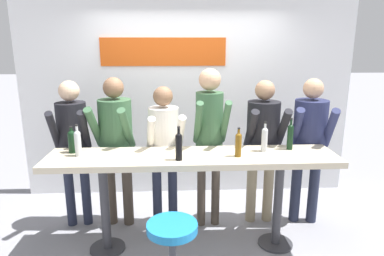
{
  "coord_description": "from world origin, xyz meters",
  "views": [
    {
      "loc": [
        -0.16,
        -3.17,
        2.09
      ],
      "look_at": [
        0.0,
        0.09,
        1.26
      ],
      "focal_mm": 32.0,
      "sensor_mm": 36.0,
      "label": 1
    }
  ],
  "objects_px": {
    "tasting_table": "(192,169)",
    "wine_bottle_3": "(238,143)",
    "bar_stool": "(172,247)",
    "person_center_right": "(263,137)",
    "person_center_left": "(164,142)",
    "person_left": "(116,136)",
    "wine_bottle_5": "(290,136)",
    "person_center": "(209,129)",
    "person_far_left": "(73,138)",
    "person_right": "(309,136)",
    "wine_bottle_0": "(72,140)",
    "wine_bottle_2": "(179,145)",
    "wine_bottle_1": "(265,138)",
    "wine_bottle_4": "(78,142)"
  },
  "relations": [
    {
      "from": "wine_bottle_0",
      "to": "wine_bottle_3",
      "type": "bearing_deg",
      "value": -6.92
    },
    {
      "from": "person_center_right",
      "to": "person_right",
      "type": "xyz_separation_m",
      "value": [
        0.52,
        -0.04,
        0.01
      ]
    },
    {
      "from": "person_center_left",
      "to": "person_left",
      "type": "bearing_deg",
      "value": 161.43
    },
    {
      "from": "wine_bottle_1",
      "to": "wine_bottle_3",
      "type": "relative_size",
      "value": 1.06
    },
    {
      "from": "bar_stool",
      "to": "person_left",
      "type": "relative_size",
      "value": 0.38
    },
    {
      "from": "person_center",
      "to": "person_center_right",
      "type": "xyz_separation_m",
      "value": [
        0.61,
        0.06,
        -0.12
      ]
    },
    {
      "from": "person_left",
      "to": "wine_bottle_4",
      "type": "height_order",
      "value": "person_left"
    },
    {
      "from": "person_center_right",
      "to": "wine_bottle_1",
      "type": "relative_size",
      "value": 5.52
    },
    {
      "from": "person_far_left",
      "to": "person_right",
      "type": "distance_m",
      "value": 2.64
    },
    {
      "from": "bar_stool",
      "to": "person_center",
      "type": "bearing_deg",
      "value": 69.76
    },
    {
      "from": "person_center",
      "to": "person_left",
      "type": "bearing_deg",
      "value": 173.4
    },
    {
      "from": "person_far_left",
      "to": "bar_stool",
      "type": "bearing_deg",
      "value": -53.14
    },
    {
      "from": "person_center",
      "to": "person_center_right",
      "type": "bearing_deg",
      "value": 3.24
    },
    {
      "from": "person_center_left",
      "to": "person_center_right",
      "type": "bearing_deg",
      "value": -5.26
    },
    {
      "from": "person_center_right",
      "to": "wine_bottle_3",
      "type": "xyz_separation_m",
      "value": [
        -0.39,
        -0.57,
        0.1
      ]
    },
    {
      "from": "person_center",
      "to": "wine_bottle_0",
      "type": "xyz_separation_m",
      "value": [
        -1.4,
        -0.31,
        -0.02
      ]
    },
    {
      "from": "person_far_left",
      "to": "wine_bottle_2",
      "type": "xyz_separation_m",
      "value": [
        1.16,
        -0.66,
        0.1
      ]
    },
    {
      "from": "bar_stool",
      "to": "wine_bottle_1",
      "type": "distance_m",
      "value": 1.39
    },
    {
      "from": "tasting_table",
      "to": "person_far_left",
      "type": "distance_m",
      "value": 1.41
    },
    {
      "from": "bar_stool",
      "to": "person_center_right",
      "type": "bearing_deg",
      "value": 48.8
    },
    {
      "from": "tasting_table",
      "to": "wine_bottle_1",
      "type": "relative_size",
      "value": 9.33
    },
    {
      "from": "wine_bottle_2",
      "to": "person_center_left",
      "type": "bearing_deg",
      "value": 105.37
    },
    {
      "from": "wine_bottle_2",
      "to": "person_right",
      "type": "bearing_deg",
      "value": 22.43
    },
    {
      "from": "wine_bottle_3",
      "to": "wine_bottle_1",
      "type": "bearing_deg",
      "value": 27.11
    },
    {
      "from": "person_left",
      "to": "wine_bottle_1",
      "type": "distance_m",
      "value": 1.62
    },
    {
      "from": "person_left",
      "to": "wine_bottle_3",
      "type": "height_order",
      "value": "person_left"
    },
    {
      "from": "person_center_left",
      "to": "tasting_table",
      "type": "bearing_deg",
      "value": -65.34
    },
    {
      "from": "tasting_table",
      "to": "person_right",
      "type": "distance_m",
      "value": 1.44
    },
    {
      "from": "person_center_left",
      "to": "wine_bottle_5",
      "type": "relative_size",
      "value": 4.96
    },
    {
      "from": "person_right",
      "to": "wine_bottle_1",
      "type": "xyz_separation_m",
      "value": [
        -0.62,
        -0.38,
        0.1
      ]
    },
    {
      "from": "person_center",
      "to": "wine_bottle_3",
      "type": "bearing_deg",
      "value": -68.5
    },
    {
      "from": "person_center_right",
      "to": "wine_bottle_1",
      "type": "height_order",
      "value": "person_center_right"
    },
    {
      "from": "person_left",
      "to": "wine_bottle_0",
      "type": "height_order",
      "value": "person_left"
    },
    {
      "from": "person_center",
      "to": "wine_bottle_3",
      "type": "height_order",
      "value": "person_center"
    },
    {
      "from": "tasting_table",
      "to": "person_center_right",
      "type": "bearing_deg",
      "value": 31.78
    },
    {
      "from": "wine_bottle_0",
      "to": "person_center",
      "type": "bearing_deg",
      "value": 12.62
    },
    {
      "from": "person_left",
      "to": "person_center",
      "type": "height_order",
      "value": "person_center"
    },
    {
      "from": "bar_stool",
      "to": "wine_bottle_4",
      "type": "xyz_separation_m",
      "value": [
        -0.9,
        0.69,
        0.72
      ]
    },
    {
      "from": "person_center",
      "to": "person_right",
      "type": "height_order",
      "value": "person_center"
    },
    {
      "from": "wine_bottle_2",
      "to": "wine_bottle_3",
      "type": "xyz_separation_m",
      "value": [
        0.57,
        0.08,
        -0.02
      ]
    },
    {
      "from": "tasting_table",
      "to": "wine_bottle_3",
      "type": "distance_m",
      "value": 0.52
    },
    {
      "from": "wine_bottle_5",
      "to": "wine_bottle_1",
      "type": "bearing_deg",
      "value": -170.1
    },
    {
      "from": "person_right",
      "to": "bar_stool",
      "type": "bearing_deg",
      "value": -133.81
    },
    {
      "from": "person_far_left",
      "to": "person_right",
      "type": "relative_size",
      "value": 0.99
    },
    {
      "from": "person_left",
      "to": "wine_bottle_2",
      "type": "height_order",
      "value": "person_left"
    },
    {
      "from": "person_left",
      "to": "person_center",
      "type": "bearing_deg",
      "value": 4.68
    },
    {
      "from": "person_center_right",
      "to": "person_far_left",
      "type": "bearing_deg",
      "value": 178.98
    },
    {
      "from": "wine_bottle_4",
      "to": "person_center",
      "type": "bearing_deg",
      "value": 17.74
    },
    {
      "from": "tasting_table",
      "to": "wine_bottle_4",
      "type": "relative_size",
      "value": 9.06
    },
    {
      "from": "wine_bottle_3",
      "to": "wine_bottle_5",
      "type": "xyz_separation_m",
      "value": [
        0.57,
        0.2,
        0.02
      ]
    }
  ]
}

